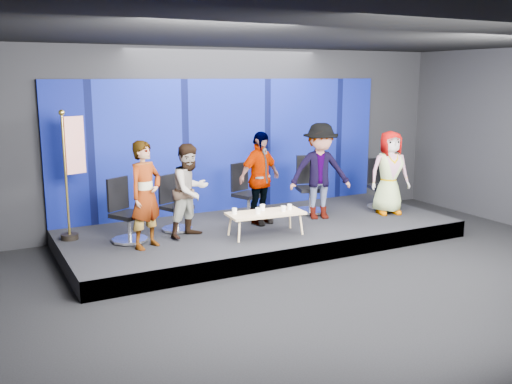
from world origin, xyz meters
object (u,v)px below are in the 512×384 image
at_px(panelist_e, 390,173).
at_px(panelist_c, 260,178).
at_px(coffee_table, 266,214).
at_px(chair_d, 310,194).
at_px(panelist_a, 146,195).
at_px(chair_c, 246,200).
at_px(chair_e, 380,192).
at_px(flag_stand, 72,171).
at_px(panelist_b, 190,191).
at_px(panelist_d, 320,171).
at_px(mug_b, 258,211).
at_px(chair_a, 127,221).
at_px(chair_b, 175,212).
at_px(mug_e, 290,207).
at_px(mug_d, 283,209).
at_px(mug_c, 262,208).
at_px(mug_a, 234,211).

bearing_deg(panelist_e, panelist_c, -174.69).
bearing_deg(panelist_c, coffee_table, -130.01).
height_order(chair_d, coffee_table, chair_d).
height_order(panelist_a, chair_c, panelist_a).
xyz_separation_m(chair_e, flag_stand, (-5.96, 0.56, 0.80)).
xyz_separation_m(panelist_b, panelist_e, (4.03, -0.25, 0.03)).
relative_size(chair_c, panelist_e, 0.64).
relative_size(panelist_d, mug_b, 17.84).
distance_m(chair_a, mug_b, 2.15).
bearing_deg(panelist_c, panelist_e, -29.68).
xyz_separation_m(chair_a, coffee_table, (2.18, -0.71, 0.02)).
height_order(panelist_c, chair_e, panelist_c).
height_order(chair_b, chair_c, chair_c).
bearing_deg(mug_b, chair_d, 32.60).
distance_m(coffee_table, mug_e, 0.47).
relative_size(chair_d, mug_e, 12.17).
distance_m(panelist_a, coffee_table, 2.06).
relative_size(panelist_d, chair_e, 1.80).
xyz_separation_m(panelist_b, chair_c, (1.40, 0.72, -0.44)).
xyz_separation_m(panelist_b, chair_d, (2.72, 0.56, -0.42)).
distance_m(panelist_e, mug_d, 2.64).
bearing_deg(panelist_a, flag_stand, 101.96).
bearing_deg(flag_stand, chair_d, -21.81).
bearing_deg(panelist_e, mug_e, -158.19).
relative_size(mug_b, mug_d, 1.06).
bearing_deg(mug_b, panelist_e, 5.85).
bearing_deg(chair_d, panelist_b, -151.13).
bearing_deg(chair_e, chair_a, -164.32).
bearing_deg(panelist_a, mug_b, -37.60).
bearing_deg(chair_d, mug_c, -131.68).
xyz_separation_m(chair_d, mug_b, (-1.74, -1.12, 0.08)).
bearing_deg(coffee_table, panelist_a, 173.06).
distance_m(panelist_c, mug_b, 0.98).
height_order(chair_c, mug_c, chair_c).
relative_size(panelist_e, mug_c, 15.32).
bearing_deg(panelist_d, chair_b, -171.65).
bearing_deg(panelist_e, chair_a, -169.59).
bearing_deg(mug_a, mug_e, -8.36).
bearing_deg(chair_d, panelist_c, -148.06).
xyz_separation_m(mug_a, flag_stand, (-2.38, 1.16, 0.68)).
bearing_deg(chair_e, mug_e, -148.73).
relative_size(panelist_e, flag_stand, 0.76).
bearing_deg(chair_e, mug_a, -155.18).
xyz_separation_m(mug_d, flag_stand, (-3.19, 1.38, 0.68)).
relative_size(chair_c, coffee_table, 0.78).
distance_m(chair_b, mug_b, 1.51).
relative_size(chair_e, mug_d, 10.51).
relative_size(panelist_a, flag_stand, 0.79).
distance_m(panelist_a, panelist_e, 4.87).
relative_size(chair_c, panelist_c, 0.62).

